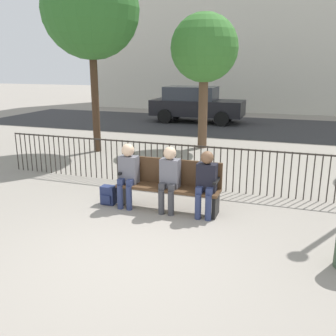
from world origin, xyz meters
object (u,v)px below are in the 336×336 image
seated_person_0 (128,171)px  backpack (108,195)px  seated_person_1 (169,175)px  seated_person_2 (206,180)px  tree_0 (91,10)px  parked_car_0 (196,104)px  tree_2 (204,49)px  park_bench (169,183)px

seated_person_0 → backpack: 0.65m
seated_person_1 → seated_person_2: 0.67m
tree_0 → parked_car_0: tree_0 is taller
seated_person_2 → seated_person_1: bearing=179.9°
seated_person_2 → tree_0: 6.81m
backpack → tree_2: tree_2 is taller
backpack → tree_0: size_ratio=0.06×
seated_person_1 → backpack: seated_person_1 is taller
seated_person_1 → tree_2: size_ratio=0.29×
seated_person_2 → seated_person_0: bearing=179.9°
parked_car_0 → tree_2: bearing=-72.9°
seated_person_0 → park_bench: bearing=9.6°
tree_0 → tree_2: tree_0 is taller
seated_person_0 → backpack: (-0.41, -0.03, -0.51)m
park_bench → tree_2: 6.02m
park_bench → seated_person_0: (-0.77, -0.13, 0.18)m
seated_person_1 → tree_2: tree_2 is taller
backpack → parked_car_0: (-1.17, 10.89, 0.67)m
tree_0 → park_bench: bearing=-46.5°
park_bench → parked_car_0: (-2.35, 10.73, 0.34)m
seated_person_0 → backpack: bearing=-176.0°
seated_person_0 → tree_2: 6.02m
seated_person_0 → tree_0: 5.96m
tree_2 → parked_car_0: (-1.64, 5.32, -2.19)m
seated_person_1 → tree_2: bearing=97.8°
park_bench → tree_0: bearing=133.5°
seated_person_1 → tree_0: 6.39m
parked_car_0 → park_bench: bearing=-77.6°
seated_person_0 → seated_person_2: bearing=-0.1°
seated_person_0 → seated_person_1: (0.81, -0.00, -0.00)m
parked_car_0 → backpack: bearing=-83.8°
seated_person_2 → tree_2: (-1.43, 5.54, 2.37)m
backpack → tree_2: size_ratio=0.09×
seated_person_2 → tree_0: bearing=137.7°
seated_person_2 → parked_car_0: parked_car_0 is taller
park_bench → parked_car_0: size_ratio=0.45×
seated_person_0 → seated_person_1: size_ratio=1.00×
seated_person_2 → tree_0: tree_0 is taller
seated_person_0 → tree_2: (0.05, 5.54, 2.35)m
backpack → tree_2: bearing=85.2°
seated_person_0 → seated_person_2: 1.48m
seated_person_0 → tree_2: tree_2 is taller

